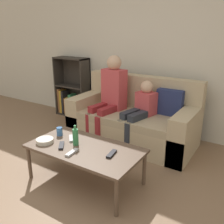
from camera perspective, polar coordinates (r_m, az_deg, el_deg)
name	(u,v)px	position (r m, az deg, el deg)	size (l,w,h in m)	color
ground_plane	(26,219)	(2.53, -19.13, -22.12)	(22.00, 22.00, 0.00)	#84664C
wall_back	(151,49)	(3.99, 8.82, 14.04)	(12.00, 0.06, 2.60)	beige
couch	(134,121)	(3.68, 4.96, -2.03)	(1.81, 0.85, 0.94)	tan
bookshelf	(72,93)	(4.83, -9.08, 4.26)	(0.67, 0.28, 1.10)	#332D28
coffee_table	(85,150)	(2.70, -6.20, -8.64)	(1.21, 0.65, 0.42)	brown
person_adult	(111,92)	(3.66, -0.30, 4.61)	(0.40, 0.64, 1.24)	maroon
person_child	(140,110)	(3.43, 6.32, 0.43)	(0.37, 0.63, 0.93)	#282D38
cup_near	(60,131)	(2.99, -11.90, -4.37)	(0.07, 0.07, 0.10)	#3D70B2
tv_remote_0	(71,138)	(2.87, -9.25, -5.98)	(0.15, 0.16, 0.02)	#B7B7BC
tv_remote_1	(112,154)	(2.51, -0.09, -9.53)	(0.07, 0.18, 0.02)	black
tv_remote_2	(72,153)	(2.57, -9.15, -9.13)	(0.06, 0.17, 0.02)	#B7B7BC
tv_remote_3	(61,146)	(2.73, -11.48, -7.53)	(0.14, 0.16, 0.02)	black
snack_bowl	(45,141)	(2.85, -15.09, -6.34)	(0.19, 0.19, 0.05)	beige
bottle	(76,137)	(2.70, -8.34, -5.59)	(0.06, 0.06, 0.22)	#33844C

